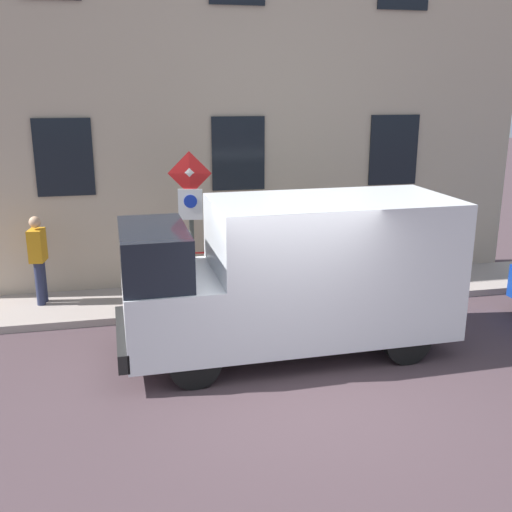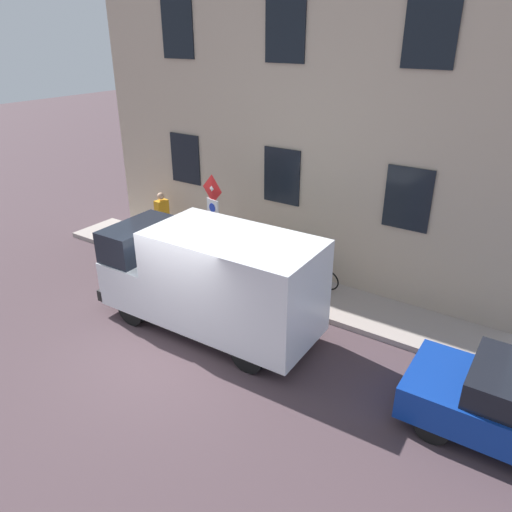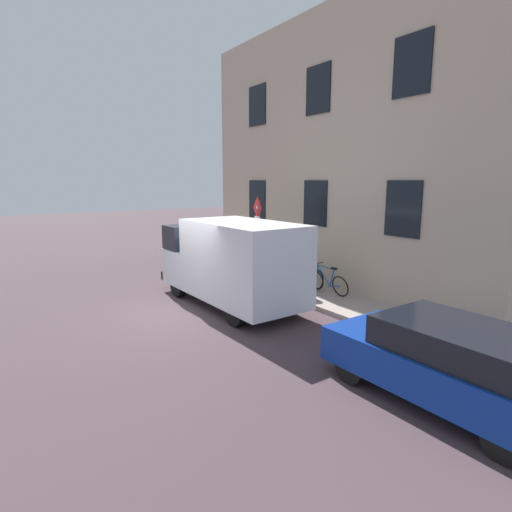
% 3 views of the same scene
% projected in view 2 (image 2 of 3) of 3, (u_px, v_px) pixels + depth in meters
% --- Properties ---
extents(ground_plane, '(80.00, 80.00, 0.00)m').
position_uv_depth(ground_plane, '(170.00, 350.00, 10.85)').
color(ground_plane, '#48373D').
extents(sidewalk_slab, '(1.76, 14.52, 0.14)m').
position_uv_depth(sidewalk_slab, '(264.00, 280.00, 13.69)').
color(sidewalk_slab, '#A4968F').
rests_on(sidewalk_slab, ground_plane).
extents(building_facade, '(0.75, 12.52, 8.97)m').
position_uv_depth(building_facade, '(291.00, 113.00, 12.74)').
color(building_facade, '#BCA892').
rests_on(building_facade, ground_plane).
extents(sign_post_stacked, '(0.20, 0.55, 2.83)m').
position_uv_depth(sign_post_stacked, '(214.00, 213.00, 12.94)').
color(sign_post_stacked, '#474C47').
rests_on(sign_post_stacked, sidewalk_slab).
extents(delivery_van, '(2.14, 5.38, 2.50)m').
position_uv_depth(delivery_van, '(212.00, 278.00, 11.08)').
color(delivery_van, white).
rests_on(delivery_van, ground_plane).
extents(bicycle_blue, '(0.46, 1.71, 0.89)m').
position_uv_depth(bicycle_blue, '(309.00, 273.00, 13.12)').
color(bicycle_blue, black).
rests_on(bicycle_blue, sidewalk_slab).
extents(bicycle_green, '(0.46, 1.71, 0.89)m').
position_uv_depth(bicycle_green, '(277.00, 264.00, 13.64)').
color(bicycle_green, black).
rests_on(bicycle_green, sidewalk_slab).
extents(bicycle_red, '(0.46, 1.71, 0.89)m').
position_uv_depth(bicycle_red, '(247.00, 255.00, 14.16)').
color(bicycle_red, black).
rests_on(bicycle_red, sidewalk_slab).
extents(pedestrian, '(0.43, 0.32, 1.72)m').
position_uv_depth(pedestrian, '(162.00, 217.00, 15.47)').
color(pedestrian, '#262B47').
rests_on(pedestrian, sidewalk_slab).
extents(litter_bin, '(0.44, 0.44, 0.90)m').
position_uv_depth(litter_bin, '(282.00, 280.00, 12.61)').
color(litter_bin, '#2D5133').
rests_on(litter_bin, sidewalk_slab).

